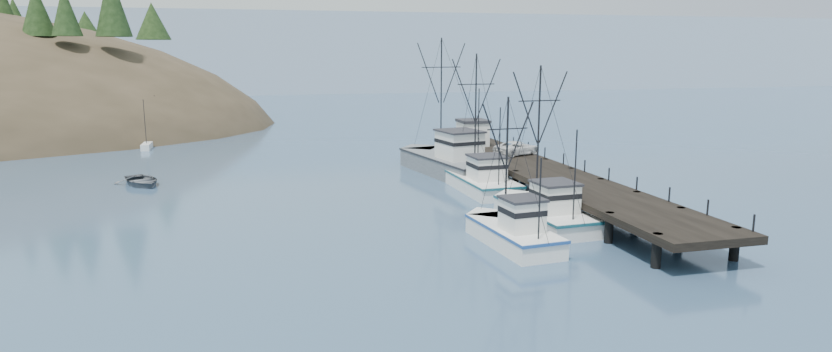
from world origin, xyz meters
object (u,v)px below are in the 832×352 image
Objects in this scene: trawler_near at (543,212)px; trawler_far at (479,180)px; work_vessel at (448,161)px; motorboat at (142,185)px; pier at (543,173)px; pier_shed at (473,132)px; trawler_mid at (511,232)px; pickup_truck at (517,148)px.

trawler_far reaches higher than trawler_near.
work_vessel is 28.89m from motorboat.
pier is at bearing -44.55° from motorboat.
motorboat is (-33.11, -3.24, -3.42)m from pier_shed.
pier is 16.25m from trawler_mid.
trawler_near is 1.19× the size of trawler_mid.
trawler_mid is 16.53m from trawler_far.
trawler_far is at bearing -87.18° from work_vessel.
pier_shed is at bearing 48.95° from work_vessel.
pickup_truck reaches higher than motorboat.
motorboat is (-25.47, 25.74, -0.82)m from trawler_mid.
trawler_far is (-0.44, 11.92, 0.00)m from trawler_near.
trawler_far is 3.80× the size of pier_shed.
pier_shed is at bearing -19.54° from motorboat.
trawler_near is at bearing -97.98° from pier_shed.
pickup_truck is (9.68, 21.69, 1.86)m from trawler_mid.
trawler_near is 19.87m from work_vessel.
trawler_near is 0.69× the size of work_vessel.
work_vessel is at bearing 117.44° from pier.
trawler_far is 2.25× the size of motorboat.
pier_shed is (3.48, 24.79, 2.60)m from trawler_near.
trawler_mid is at bearing -97.92° from work_vessel.
pier_shed is (-1.07, 15.29, 1.73)m from pier.
pickup_truck is (0.96, 8.01, 0.98)m from pier.
pier is 3.86× the size of trawler_near.
trawler_far is 7.95m from work_vessel.
work_vessel is at bearing 82.08° from trawler_mid.
work_vessel reaches higher than pier_shed.
trawler_near is 36.65m from motorboat.
trawler_far reaches higher than pier_shed.
trawler_near reaches higher than motorboat.
motorboat is at bearing 143.97° from trawler_near.
work_vessel is 6.91m from pier_shed.
pier_shed reaches higher than pier.
pier is 13.75× the size of pier_shed.
work_vessel reaches higher than trawler_far.
motorboat is at bearing 61.82° from pickup_truck.
trawler_near is at bearing -115.60° from pier.
trawler_mid is 23.82m from pickup_truck.
pickup_truck is at bearing -74.40° from pier_shed.
pickup_truck is (5.94, 5.59, 1.85)m from trawler_far.
pier is 10.57m from trawler_near.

